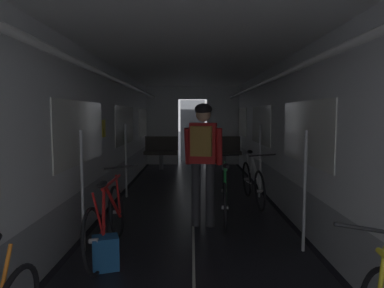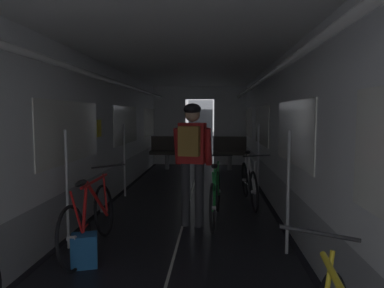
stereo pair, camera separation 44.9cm
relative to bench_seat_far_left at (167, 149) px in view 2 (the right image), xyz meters
name	(u,v)px [view 2 (the right image)]	position (x,y,z in m)	size (l,w,h in m)	color
train_car_shell	(186,107)	(0.90, -4.47, 1.13)	(3.14, 12.34, 2.57)	black
bench_seat_far_left	(167,149)	(0.00, 0.00, 0.00)	(0.98, 0.51, 0.95)	gray
bench_seat_far_right	(230,150)	(1.80, 0.00, 0.00)	(0.98, 0.51, 0.95)	gray
bicycle_white	(249,182)	(1.97, -3.81, -0.18)	(0.44, 1.69, 0.94)	black
bicycle_red	(90,219)	(-0.08, -6.04, -0.19)	(0.44, 1.69, 0.95)	black
person_cyclist_aisle	(192,151)	(1.04, -5.09, 0.50)	(0.56, 0.43, 1.73)	#2D2D33
bicycle_green_in_aisle	(215,195)	(1.37, -4.83, -0.18)	(0.44, 1.69, 0.94)	black
backpack_on_floor	(84,250)	(0.00, -6.44, -0.40)	(0.26, 0.20, 0.34)	#1E5693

